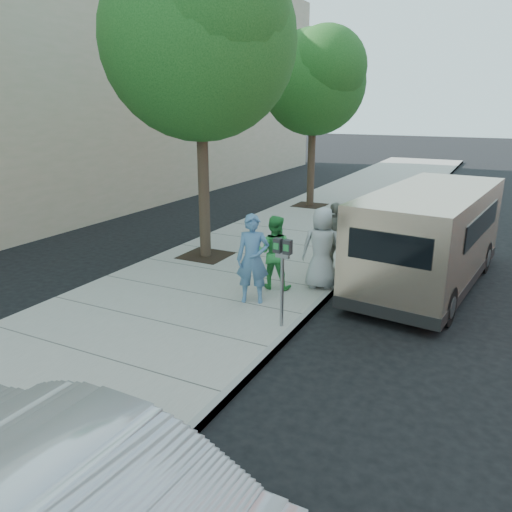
{
  "coord_description": "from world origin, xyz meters",
  "views": [
    {
      "loc": [
        4.56,
        -8.19,
        3.98
      ],
      "look_at": [
        0.3,
        0.19,
        1.1
      ],
      "focal_mm": 35.0,
      "sensor_mm": 36.0,
      "label": 1
    }
  ],
  "objects_px": {
    "parking_meter": "(282,264)",
    "tree_near": "(201,33)",
    "van": "(431,236)",
    "person_gray_shirt": "(322,248)",
    "person_green_shirt": "(274,252)",
    "tree_far": "(315,78)",
    "person_officer": "(253,259)",
    "person_striped_polo": "(336,239)"
  },
  "relations": [
    {
      "from": "person_officer",
      "to": "person_gray_shirt",
      "type": "distance_m",
      "value": 1.68
    },
    {
      "from": "person_gray_shirt",
      "to": "parking_meter",
      "type": "bearing_deg",
      "value": 75.63
    },
    {
      "from": "van",
      "to": "person_gray_shirt",
      "type": "xyz_separation_m",
      "value": [
        -1.97,
        -1.61,
        -0.13
      ]
    },
    {
      "from": "parking_meter",
      "to": "tree_near",
      "type": "bearing_deg",
      "value": 144.72
    },
    {
      "from": "person_green_shirt",
      "to": "person_gray_shirt",
      "type": "bearing_deg",
      "value": -162.84
    },
    {
      "from": "tree_near",
      "to": "person_gray_shirt",
      "type": "relative_size",
      "value": 4.25
    },
    {
      "from": "van",
      "to": "person_officer",
      "type": "xyz_separation_m",
      "value": [
        -2.91,
        -3.0,
        -0.12
      ]
    },
    {
      "from": "tree_near",
      "to": "person_green_shirt",
      "type": "distance_m",
      "value": 5.43
    },
    {
      "from": "tree_far",
      "to": "person_gray_shirt",
      "type": "bearing_deg",
      "value": -67.82
    },
    {
      "from": "person_striped_polo",
      "to": "person_officer",
      "type": "bearing_deg",
      "value": 13.69
    },
    {
      "from": "tree_far",
      "to": "person_striped_polo",
      "type": "xyz_separation_m",
      "value": [
        3.45,
        -7.55,
        -3.88
      ]
    },
    {
      "from": "tree_near",
      "to": "parking_meter",
      "type": "xyz_separation_m",
      "value": [
        3.5,
        -3.06,
        -4.23
      ]
    },
    {
      "from": "van",
      "to": "person_officer",
      "type": "height_order",
      "value": "van"
    },
    {
      "from": "person_striped_polo",
      "to": "tree_far",
      "type": "bearing_deg",
      "value": -119.49
    },
    {
      "from": "parking_meter",
      "to": "person_striped_polo",
      "type": "bearing_deg",
      "value": 96.79
    },
    {
      "from": "parking_meter",
      "to": "person_gray_shirt",
      "type": "height_order",
      "value": "person_gray_shirt"
    },
    {
      "from": "person_green_shirt",
      "to": "person_striped_polo",
      "type": "height_order",
      "value": "person_striped_polo"
    },
    {
      "from": "parking_meter",
      "to": "person_officer",
      "type": "relative_size",
      "value": 0.9
    },
    {
      "from": "van",
      "to": "person_green_shirt",
      "type": "relative_size",
      "value": 3.85
    },
    {
      "from": "tree_near",
      "to": "van",
      "type": "relative_size",
      "value": 1.23
    },
    {
      "from": "tree_near",
      "to": "parking_meter",
      "type": "height_order",
      "value": "tree_near"
    },
    {
      "from": "tree_near",
      "to": "person_officer",
      "type": "relative_size",
      "value": 4.2
    },
    {
      "from": "person_gray_shirt",
      "to": "person_striped_polo",
      "type": "relative_size",
      "value": 1.03
    },
    {
      "from": "person_officer",
      "to": "person_green_shirt",
      "type": "relative_size",
      "value": 1.12
    },
    {
      "from": "tree_near",
      "to": "tree_far",
      "type": "distance_m",
      "value": 7.63
    },
    {
      "from": "tree_near",
      "to": "tree_far",
      "type": "xyz_separation_m",
      "value": [
        -0.0,
        7.6,
        -0.66
      ]
    },
    {
      "from": "person_green_shirt",
      "to": "person_striped_polo",
      "type": "bearing_deg",
      "value": -133.23
    },
    {
      "from": "tree_far",
      "to": "person_green_shirt",
      "type": "distance_m",
      "value": 10.1
    },
    {
      "from": "person_green_shirt",
      "to": "person_gray_shirt",
      "type": "xyz_separation_m",
      "value": [
        0.9,
        0.47,
        0.09
      ]
    },
    {
      "from": "tree_near",
      "to": "person_striped_polo",
      "type": "bearing_deg",
      "value": 0.78
    },
    {
      "from": "parking_meter",
      "to": "person_striped_polo",
      "type": "distance_m",
      "value": 3.12
    },
    {
      "from": "person_striped_polo",
      "to": "person_gray_shirt",
      "type": "bearing_deg",
      "value": 35.94
    },
    {
      "from": "tree_far",
      "to": "van",
      "type": "relative_size",
      "value": 1.06
    },
    {
      "from": "van",
      "to": "person_green_shirt",
      "type": "bearing_deg",
      "value": -137.51
    },
    {
      "from": "person_officer",
      "to": "person_gray_shirt",
      "type": "bearing_deg",
      "value": 33.6
    },
    {
      "from": "van",
      "to": "person_officer",
      "type": "relative_size",
      "value": 3.42
    },
    {
      "from": "person_gray_shirt",
      "to": "van",
      "type": "bearing_deg",
      "value": -156.39
    },
    {
      "from": "van",
      "to": "person_striped_polo",
      "type": "bearing_deg",
      "value": -154.07
    },
    {
      "from": "person_officer",
      "to": "person_gray_shirt",
      "type": "height_order",
      "value": "person_officer"
    },
    {
      "from": "tree_near",
      "to": "van",
      "type": "xyz_separation_m",
      "value": [
        5.42,
        0.74,
        -4.38
      ]
    },
    {
      "from": "tree_far",
      "to": "van",
      "type": "height_order",
      "value": "tree_far"
    },
    {
      "from": "parking_meter",
      "to": "person_officer",
      "type": "height_order",
      "value": "person_officer"
    }
  ]
}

